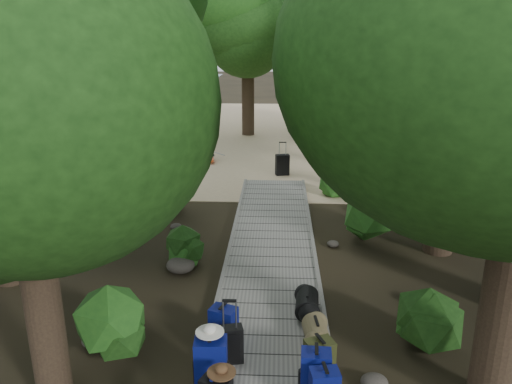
# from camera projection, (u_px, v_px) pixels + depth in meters

# --- Properties ---
(ground) EXTENTS (120.00, 120.00, 0.00)m
(ground) POSITION_uv_depth(u_px,v_px,m) (270.00, 283.00, 10.01)
(ground) COLOR #2D2516
(ground) RESTS_ON ground
(sand_beach) EXTENTS (40.00, 22.00, 0.02)m
(sand_beach) POSITION_uv_depth(u_px,v_px,m) (276.00, 133.00, 25.24)
(sand_beach) COLOR tan
(sand_beach) RESTS_ON ground
(boardwalk) EXTENTS (2.00, 12.00, 0.12)m
(boardwalk) POSITION_uv_depth(u_px,v_px,m) (271.00, 259.00, 10.94)
(boardwalk) COLOR gray
(boardwalk) RESTS_ON ground
(backpack_left_c) EXTENTS (0.46, 0.34, 0.82)m
(backpack_left_c) POSITION_uv_depth(u_px,v_px,m) (211.00, 361.00, 6.78)
(backpack_left_c) COLOR navy
(backpack_left_c) RESTS_ON boardwalk
(backpack_left_d) EXTENTS (0.48, 0.41, 0.62)m
(backpack_left_d) POSITION_uv_depth(u_px,v_px,m) (224.00, 322.00, 7.88)
(backpack_left_d) COLOR navy
(backpack_left_d) RESTS_ON boardwalk
(backpack_right_c) EXTENTS (0.42, 0.31, 0.69)m
(backpack_right_c) POSITION_uv_depth(u_px,v_px,m) (316.00, 370.00, 6.70)
(backpack_right_c) COLOR navy
(backpack_right_c) RESTS_ON boardwalk
(backpack_right_d) EXTENTS (0.47, 0.41, 0.60)m
(backpack_right_d) POSITION_uv_depth(u_px,v_px,m) (319.00, 356.00, 7.06)
(backpack_right_d) COLOR #323A19
(backpack_right_d) RESTS_ON boardwalk
(duffel_right_khaki) EXTENTS (0.43, 0.60, 0.38)m
(duffel_right_khaki) POSITION_uv_depth(u_px,v_px,m) (316.00, 332.00, 7.81)
(duffel_right_khaki) COLOR brown
(duffel_right_khaki) RESTS_ON boardwalk
(duffel_right_black) EXTENTS (0.44, 0.66, 0.40)m
(duffel_right_black) POSITION_uv_depth(u_px,v_px,m) (307.00, 304.00, 8.63)
(duffel_right_black) COLOR black
(duffel_right_black) RESTS_ON boardwalk
(suitcase_on_boardwalk) EXTENTS (0.41, 0.29, 0.58)m
(suitcase_on_boardwalk) POSITION_uv_depth(u_px,v_px,m) (230.00, 344.00, 7.34)
(suitcase_on_boardwalk) COLOR black
(suitcase_on_boardwalk) RESTS_ON boardwalk
(lone_suitcase_on_sand) EXTENTS (0.52, 0.37, 0.73)m
(lone_suitcase_on_sand) POSITION_uv_depth(u_px,v_px,m) (282.00, 165.00, 17.55)
(lone_suitcase_on_sand) COLOR black
(lone_suitcase_on_sand) RESTS_ON sand_beach
(hat_brown) EXTENTS (0.36, 0.36, 0.11)m
(hat_brown) POSITION_uv_depth(u_px,v_px,m) (221.00, 369.00, 6.13)
(hat_brown) COLOR #51351E
(hat_brown) RESTS_ON backpack_left_b
(hat_white) EXTENTS (0.39, 0.39, 0.13)m
(hat_white) POSITION_uv_depth(u_px,v_px,m) (210.00, 328.00, 6.70)
(hat_white) COLOR silver
(hat_white) RESTS_ON backpack_left_c
(kayak) EXTENTS (1.50, 3.08, 0.30)m
(kayak) POSITION_uv_depth(u_px,v_px,m) (209.00, 157.00, 19.63)
(kayak) COLOR #C03810
(kayak) RESTS_ON sand_beach
(sun_lounger) EXTENTS (0.76, 2.12, 0.67)m
(sun_lounger) POSITION_uv_depth(u_px,v_px,m) (366.00, 153.00, 19.35)
(sun_lounger) COLOR silver
(sun_lounger) RESTS_ON sand_beach
(tree_right_c) EXTENTS (5.43, 5.43, 9.40)m
(tree_right_c) POSITION_uv_depth(u_px,v_px,m) (462.00, 38.00, 10.08)
(tree_right_c) COLOR black
(tree_right_c) RESTS_ON ground
(tree_right_e) EXTENTS (4.74, 4.74, 8.54)m
(tree_right_e) POSITION_uv_depth(u_px,v_px,m) (426.00, 51.00, 15.34)
(tree_right_e) COLOR black
(tree_right_e) RESTS_ON ground
(tree_right_f) EXTENTS (5.12, 5.12, 9.15)m
(tree_right_f) POSITION_uv_depth(u_px,v_px,m) (478.00, 40.00, 16.92)
(tree_right_f) COLOR black
(tree_right_f) RESTS_ON ground
(tree_left_a) EXTENTS (4.06, 4.06, 6.77)m
(tree_left_a) POSITION_uv_depth(u_px,v_px,m) (21.00, 157.00, 5.89)
(tree_left_a) COLOR black
(tree_left_a) RESTS_ON ground
(tree_left_c) EXTENTS (5.15, 5.15, 8.96)m
(tree_left_c) POSITION_uv_depth(u_px,v_px,m) (104.00, 47.00, 12.24)
(tree_left_c) COLOR black
(tree_left_c) RESTS_ON ground
(tree_back_a) EXTENTS (4.99, 4.99, 8.63)m
(tree_back_a) POSITION_uv_depth(u_px,v_px,m) (248.00, 44.00, 23.47)
(tree_back_a) COLOR black
(tree_back_a) RESTS_ON ground
(tree_back_b) EXTENTS (5.38, 5.38, 9.60)m
(tree_back_b) POSITION_uv_depth(u_px,v_px,m) (322.00, 34.00, 24.36)
(tree_back_b) COLOR black
(tree_back_b) RESTS_ON ground
(tree_back_c) EXTENTS (4.79, 4.79, 8.61)m
(tree_back_c) POSITION_uv_depth(u_px,v_px,m) (383.00, 45.00, 22.66)
(tree_back_c) COLOR black
(tree_back_c) RESTS_ON ground
(tree_back_d) EXTENTS (4.86, 4.86, 8.10)m
(tree_back_d) POSITION_uv_depth(u_px,v_px,m) (155.00, 51.00, 23.21)
(tree_back_d) COLOR black
(tree_back_d) RESTS_ON ground
(palm_right_a) EXTENTS (3.95, 3.95, 6.73)m
(palm_right_a) POSITION_uv_depth(u_px,v_px,m) (386.00, 86.00, 14.32)
(palm_right_a) COLOR #1A4312
(palm_right_a) RESTS_ON ground
(palm_right_b) EXTENTS (4.31, 4.31, 8.33)m
(palm_right_b) POSITION_uv_depth(u_px,v_px,m) (397.00, 51.00, 18.93)
(palm_right_b) COLOR #1A4312
(palm_right_b) RESTS_ON ground
(palm_right_c) EXTENTS (4.73, 4.73, 7.53)m
(palm_right_c) POSITION_uv_depth(u_px,v_px,m) (345.00, 60.00, 20.62)
(palm_right_c) COLOR #1A4312
(palm_right_c) RESTS_ON ground
(palm_left_a) EXTENTS (4.30, 4.30, 6.84)m
(palm_left_a) POSITION_uv_depth(u_px,v_px,m) (130.00, 81.00, 15.14)
(palm_left_a) COLOR #1A4312
(palm_left_a) RESTS_ON ground
(rock_left_b) EXTENTS (0.35, 0.31, 0.19)m
(rock_left_b) POSITION_uv_depth(u_px,v_px,m) (93.00, 341.00, 7.97)
(rock_left_b) COLOR #4C473F
(rock_left_b) RESTS_ON ground
(rock_left_c) EXTENTS (0.60, 0.54, 0.33)m
(rock_left_c) POSITION_uv_depth(u_px,v_px,m) (181.00, 265.00, 10.42)
(rock_left_c) COLOR #4C473F
(rock_left_c) RESTS_ON ground
(rock_left_d) EXTENTS (0.29, 0.26, 0.16)m
(rock_left_d) POSITION_uv_depth(u_px,v_px,m) (176.00, 226.00, 12.74)
(rock_left_d) COLOR #4C473F
(rock_left_d) RESTS_ON ground
(rock_right_a) EXTENTS (0.39, 0.35, 0.22)m
(rock_right_a) POSITION_uv_depth(u_px,v_px,m) (374.00, 382.00, 6.99)
(rock_right_a) COLOR #4C473F
(rock_right_a) RESTS_ON ground
(rock_right_b) EXTENTS (0.49, 0.44, 0.27)m
(rock_right_b) POSITION_uv_depth(u_px,v_px,m) (427.00, 300.00, 9.10)
(rock_right_b) COLOR #4C473F
(rock_right_b) RESTS_ON ground
(rock_right_c) EXTENTS (0.28, 0.25, 0.15)m
(rock_right_c) POSITION_uv_depth(u_px,v_px,m) (333.00, 244.00, 11.70)
(rock_right_c) COLOR #4C473F
(rock_right_c) RESTS_ON ground
(rock_right_d) EXTENTS (0.61, 0.55, 0.34)m
(rock_right_d) POSITION_uv_depth(u_px,v_px,m) (369.00, 209.00, 13.79)
(rock_right_d) COLOR #4C473F
(rock_right_d) RESTS_ON ground
(shrub_left_a) EXTENTS (1.21, 1.21, 1.09)m
(shrub_left_a) POSITION_uv_depth(u_px,v_px,m) (113.00, 328.00, 7.51)
(shrub_left_a) COLOR #1E4E17
(shrub_left_a) RESTS_ON ground
(shrub_left_b) EXTENTS (0.85, 0.85, 0.76)m
(shrub_left_b) POSITION_uv_depth(u_px,v_px,m) (190.00, 248.00, 10.73)
(shrub_left_b) COLOR #1E4E17
(shrub_left_b) RESTS_ON ground
(shrub_left_c) EXTENTS (1.25, 1.25, 1.12)m
(shrub_left_c) POSITION_uv_depth(u_px,v_px,m) (169.00, 192.00, 13.96)
(shrub_left_c) COLOR #1E4E17
(shrub_left_c) RESTS_ON ground
(shrub_right_a) EXTENTS (1.09, 1.09, 0.99)m
(shrub_right_a) POSITION_uv_depth(u_px,v_px,m) (432.00, 320.00, 7.82)
(shrub_right_a) COLOR #1E4E17
(shrub_right_a) RESTS_ON ground
(shrub_right_b) EXTENTS (1.44, 1.44, 1.30)m
(shrub_right_b) POSITION_uv_depth(u_px,v_px,m) (373.00, 215.00, 11.91)
(shrub_right_b) COLOR #1E4E17
(shrub_right_b) RESTS_ON ground
(shrub_right_c) EXTENTS (0.83, 0.83, 0.75)m
(shrub_right_c) POSITION_uv_depth(u_px,v_px,m) (331.00, 185.00, 15.23)
(shrub_right_c) COLOR #1E4E17
(shrub_right_c) RESTS_ON ground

